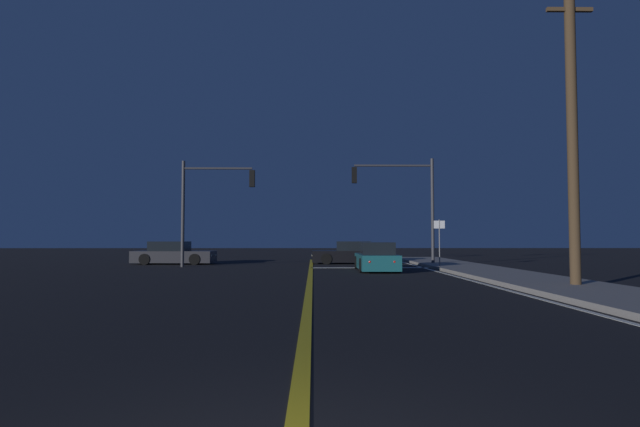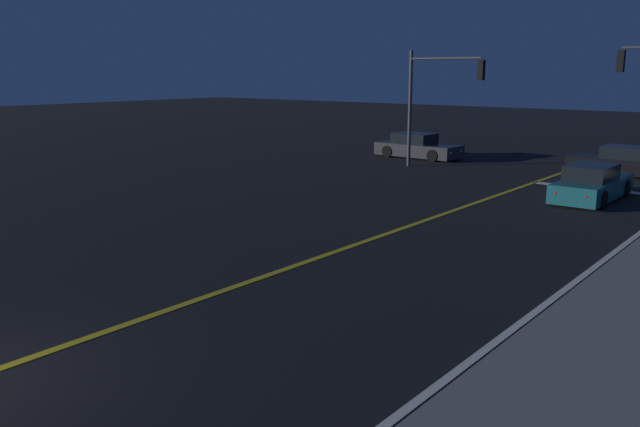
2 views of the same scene
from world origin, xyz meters
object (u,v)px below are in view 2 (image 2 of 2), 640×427
object	(u,v)px
car_far_approaching_teal	(592,184)
car_distant_tail_charcoal	(417,147)
traffic_signal_far_left	(436,90)
car_parked_curb_black	(622,163)

from	to	relation	value
car_far_approaching_teal	car_distant_tail_charcoal	size ratio (longest dim) A/B	0.99
car_distant_tail_charcoal	traffic_signal_far_left	size ratio (longest dim) A/B	0.84
car_distant_tail_charcoal	traffic_signal_far_left	xyz separation A→B (m)	(2.72, -3.11, 3.21)
traffic_signal_far_left	car_parked_curb_black	bearing A→B (deg)	24.53
car_far_approaching_teal	car_distant_tail_charcoal	bearing A→B (deg)	150.41
car_distant_tail_charcoal	traffic_signal_far_left	distance (m)	5.23
car_parked_curb_black	car_distant_tail_charcoal	world-z (taller)	same
car_parked_curb_black	car_distant_tail_charcoal	size ratio (longest dim) A/B	0.94
car_parked_curb_black	traffic_signal_far_left	bearing A→B (deg)	115.30
car_far_approaching_teal	traffic_signal_far_left	xyz separation A→B (m)	(-8.54, 3.43, 3.21)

